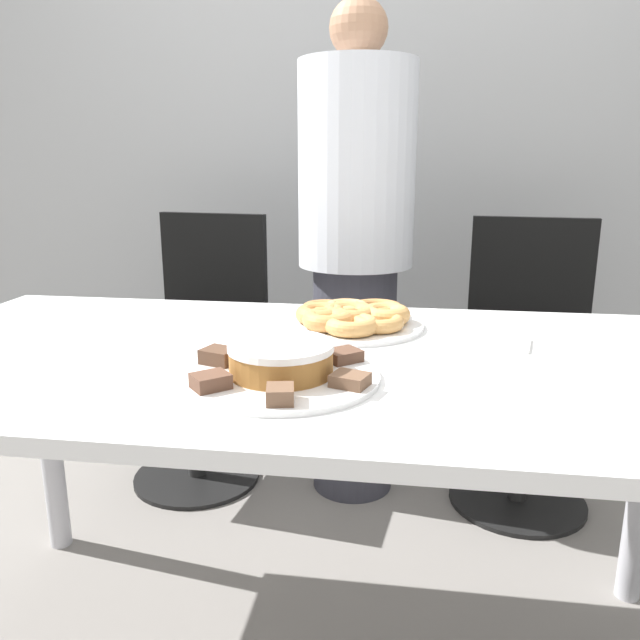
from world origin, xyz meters
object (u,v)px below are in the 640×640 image
office_chair_left (199,354)px  frosted_cake (281,358)px  person_standing (355,252)px  plate_cake (281,376)px  office_chair_right (526,369)px  plate_donuts (349,325)px  napkin (497,343)px

office_chair_left → frosted_cake: (0.51, -1.00, 0.33)m
person_standing → plate_cake: person_standing is taller
frosted_cake → office_chair_right: bearing=59.4°
office_chair_left → office_chair_right: size_ratio=1.00×
plate_cake → office_chair_right: bearing=59.4°
office_chair_right → plate_donuts: office_chair_right is taller
person_standing → office_chair_left: bearing=177.7°
plate_donuts → napkin: (0.31, -0.09, -0.00)m
plate_donuts → napkin: 0.32m
plate_donuts → napkin: plate_donuts is taller
napkin → office_chair_left: bearing=140.6°
napkin → office_chair_right: bearing=74.6°
office_chair_left → plate_donuts: (0.59, -0.64, 0.30)m
office_chair_right → person_standing: bearing=-171.3°
office_chair_right → napkin: 0.82m
person_standing → plate_cake: bearing=-92.1°
office_chair_right → plate_donuts: bearing=-122.1°
plate_cake → plate_donuts: 0.37m
frosted_cake → office_chair_left: bearing=116.7°
plate_cake → napkin: bearing=34.4°
plate_cake → frosted_cake: 0.03m
person_standing → plate_donuts: (0.04, -0.62, -0.08)m
office_chair_left → frosted_cake: size_ratio=5.10×
office_chair_left → plate_donuts: office_chair_left is taller
office_chair_right → plate_cake: office_chair_right is taller
plate_donuts → person_standing: bearing=94.0°
office_chair_left → napkin: 1.20m
person_standing → plate_donuts: person_standing is taller
office_chair_left → plate_cake: 1.16m
person_standing → office_chair_left: size_ratio=1.70×
office_chair_left → office_chair_right: same height
plate_cake → person_standing: bearing=87.9°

